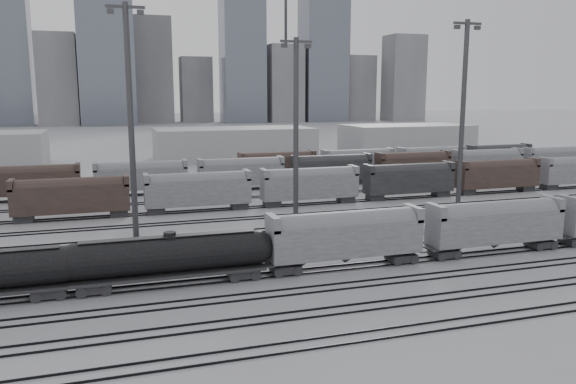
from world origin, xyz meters
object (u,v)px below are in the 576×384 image
object	(u,v)px
tank_car_b	(171,256)
hopper_car_b	(495,222)
hopper_car_a	(346,234)
light_mast_c	(296,135)

from	to	relation	value
tank_car_b	hopper_car_b	size ratio (longest dim) A/B	1.23
tank_car_b	hopper_car_b	distance (m)	33.75
hopper_car_a	hopper_car_b	distance (m)	17.12
hopper_car_b	light_mast_c	size ratio (longest dim) A/B	0.67
hopper_car_a	light_mast_c	xyz separation A→B (m)	(-1.13, 11.80, 8.70)
tank_car_b	light_mast_c	world-z (taller)	light_mast_c
tank_car_b	hopper_car_a	world-z (taller)	hopper_car_a
tank_car_b	hopper_car_a	xyz separation A→B (m)	(16.63, 0.00, 0.71)
hopper_car_a	light_mast_c	distance (m)	14.71
tank_car_b	light_mast_c	bearing A→B (deg)	37.29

